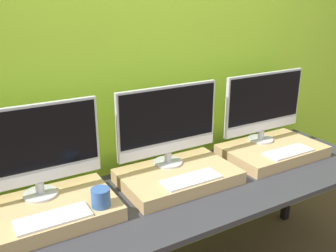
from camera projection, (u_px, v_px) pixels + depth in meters
wall_back at (147, 73)px, 2.19m from camera, size 8.00×0.04×2.60m
workbench at (186, 198)px, 2.03m from camera, size 2.46×0.74×0.75m
wooden_riser_left at (47, 212)px, 1.73m from camera, size 0.63×0.41×0.07m
monitor_left at (35, 148)px, 1.73m from camera, size 0.61×0.17×0.45m
keyboard_left at (53, 218)px, 1.61m from camera, size 0.32×0.13×0.01m
mug at (101, 198)px, 1.70m from camera, size 0.09×0.09×0.09m
wooden_riser_center at (178, 176)px, 2.07m from camera, size 0.63×0.41×0.07m
monitor_center at (168, 123)px, 2.07m from camera, size 0.61×0.17×0.45m
keyboard_center at (191, 179)px, 1.95m from camera, size 0.32×0.13×0.01m
wooden_riser_right at (272, 151)px, 2.41m from camera, size 0.63×0.41×0.07m
monitor_right at (264, 105)px, 2.41m from camera, size 0.61×0.17×0.45m
keyboard_right at (289, 152)px, 2.29m from camera, size 0.32×0.13×0.01m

